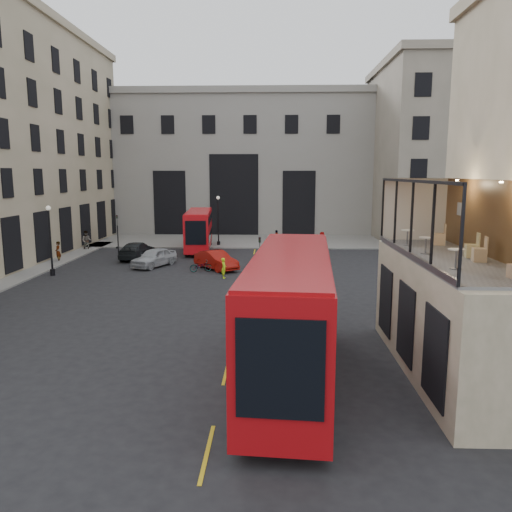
{
  "coord_description": "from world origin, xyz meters",
  "views": [
    {
      "loc": [
        -0.2,
        -18.79,
        7.75
      ],
      "look_at": [
        -1.16,
        9.61,
        3.0
      ],
      "focal_mm": 35.0,
      "sensor_mm": 36.0,
      "label": 1
    }
  ],
  "objects_px": {
    "cyclist": "(224,268)",
    "cafe_table_far": "(408,235)",
    "cafe_chair_b": "(480,254)",
    "pedestrian_c": "(277,239)",
    "car_a": "(154,257)",
    "pedestrian_b": "(199,233)",
    "bus_far": "(199,228)",
    "car_b": "(216,260)",
    "car_c": "(137,250)",
    "pedestrian_d": "(322,241)",
    "traffic_light_near": "(260,259)",
    "traffic_light_far": "(117,229)",
    "cafe_chair_d": "(440,238)",
    "street_lamp_b": "(218,224)",
    "pedestrian_e": "(58,252)",
    "cafe_table_mid": "(426,243)",
    "street_lamp_a": "(51,244)",
    "cafe_chair_c": "(472,250)",
    "pedestrian_a": "(87,241)",
    "cafe_table_near": "(456,256)",
    "bicycle": "(201,266)",
    "bus_near": "(291,310)"
  },
  "relations": [
    {
      "from": "pedestrian_e",
      "to": "cafe_chair_b",
      "type": "relative_size",
      "value": 2.0
    },
    {
      "from": "cafe_chair_b",
      "to": "cafe_table_mid",
      "type": "bearing_deg",
      "value": 129.69
    },
    {
      "from": "cyclist",
      "to": "cafe_chair_c",
      "type": "height_order",
      "value": "cafe_chair_c"
    },
    {
      "from": "car_c",
      "to": "cafe_table_near",
      "type": "xyz_separation_m",
      "value": [
        18.44,
        -28.01,
        4.28
      ]
    },
    {
      "from": "cafe_table_mid",
      "to": "cafe_chair_c",
      "type": "height_order",
      "value": "cafe_chair_c"
    },
    {
      "from": "traffic_light_near",
      "to": "pedestrian_b",
      "type": "bearing_deg",
      "value": 106.39
    },
    {
      "from": "cyclist",
      "to": "cafe_table_far",
      "type": "height_order",
      "value": "cafe_table_far"
    },
    {
      "from": "street_lamp_a",
      "to": "cafe_chair_d",
      "type": "relative_size",
      "value": 5.64
    },
    {
      "from": "car_c",
      "to": "bicycle",
      "type": "bearing_deg",
      "value": 143.42
    },
    {
      "from": "street_lamp_b",
      "to": "cafe_table_far",
      "type": "bearing_deg",
      "value": -69.16
    },
    {
      "from": "street_lamp_b",
      "to": "cafe_table_mid",
      "type": "bearing_deg",
      "value": -70.39
    },
    {
      "from": "pedestrian_c",
      "to": "cafe_chair_c",
      "type": "relative_size",
      "value": 2.01
    },
    {
      "from": "traffic_light_near",
      "to": "bus_near",
      "type": "distance_m",
      "value": 12.93
    },
    {
      "from": "bus_far",
      "to": "car_b",
      "type": "distance_m",
      "value": 10.48
    },
    {
      "from": "traffic_light_near",
      "to": "cafe_chair_b",
      "type": "height_order",
      "value": "cafe_chair_b"
    },
    {
      "from": "bus_far",
      "to": "pedestrian_e",
      "type": "xyz_separation_m",
      "value": [
        -11.38,
        -7.17,
        -1.34
      ]
    },
    {
      "from": "pedestrian_e",
      "to": "cafe_table_near",
      "type": "relative_size",
      "value": 2.72
    },
    {
      "from": "pedestrian_d",
      "to": "car_b",
      "type": "bearing_deg",
      "value": 131.97
    },
    {
      "from": "pedestrian_a",
      "to": "pedestrian_b",
      "type": "xyz_separation_m",
      "value": [
        10.31,
        7.65,
        -0.05
      ]
    },
    {
      "from": "car_c",
      "to": "pedestrian_a",
      "type": "distance_m",
      "value": 8.05
    },
    {
      "from": "pedestrian_c",
      "to": "pedestrian_d",
      "type": "relative_size",
      "value": 1.01
    },
    {
      "from": "traffic_light_near",
      "to": "street_lamp_a",
      "type": "distance_m",
      "value": 17.09
    },
    {
      "from": "car_b",
      "to": "cafe_chair_b",
      "type": "height_order",
      "value": "cafe_chair_b"
    },
    {
      "from": "cafe_chair_d",
      "to": "cafe_table_near",
      "type": "bearing_deg",
      "value": -103.06
    },
    {
      "from": "traffic_light_near",
      "to": "traffic_light_far",
      "type": "height_order",
      "value": "same"
    },
    {
      "from": "cafe_table_mid",
      "to": "pedestrian_b",
      "type": "bearing_deg",
      "value": 111.24
    },
    {
      "from": "pedestrian_d",
      "to": "cafe_chair_d",
      "type": "distance_m",
      "value": 28.57
    },
    {
      "from": "bicycle",
      "to": "pedestrian_d",
      "type": "distance_m",
      "value": 15.83
    },
    {
      "from": "car_c",
      "to": "pedestrian_c",
      "type": "relative_size",
      "value": 2.82
    },
    {
      "from": "cyclist",
      "to": "cafe_chair_d",
      "type": "height_order",
      "value": "cafe_chair_d"
    },
    {
      "from": "cafe_chair_b",
      "to": "pedestrian_c",
      "type": "bearing_deg",
      "value": 101.78
    },
    {
      "from": "bus_far",
      "to": "cafe_chair_b",
      "type": "xyz_separation_m",
      "value": [
        14.86,
        -31.76,
        2.62
      ]
    },
    {
      "from": "car_a",
      "to": "car_c",
      "type": "xyz_separation_m",
      "value": [
        -2.46,
        3.78,
        -0.01
      ]
    },
    {
      "from": "car_a",
      "to": "pedestrian_b",
      "type": "relative_size",
      "value": 2.43
    },
    {
      "from": "cafe_table_mid",
      "to": "bus_near",
      "type": "bearing_deg",
      "value": -162.79
    },
    {
      "from": "traffic_light_far",
      "to": "car_b",
      "type": "distance_m",
      "value": 12.56
    },
    {
      "from": "pedestrian_d",
      "to": "cafe_chair_b",
      "type": "relative_size",
      "value": 2.02
    },
    {
      "from": "street_lamp_a",
      "to": "cafe_table_far",
      "type": "bearing_deg",
      "value": -33.11
    },
    {
      "from": "bus_near",
      "to": "cafe_chair_d",
      "type": "height_order",
      "value": "cafe_chair_d"
    },
    {
      "from": "car_a",
      "to": "cafe_table_near",
      "type": "bearing_deg",
      "value": -31.62
    },
    {
      "from": "traffic_light_near",
      "to": "pedestrian_e",
      "type": "height_order",
      "value": "traffic_light_near"
    },
    {
      "from": "street_lamp_a",
      "to": "cafe_chair_c",
      "type": "xyz_separation_m",
      "value": [
        24.32,
        -17.99,
        2.49
      ]
    },
    {
      "from": "traffic_light_far",
      "to": "bicycle",
      "type": "distance_m",
      "value": 12.4
    },
    {
      "from": "traffic_light_near",
      "to": "cafe_table_near",
      "type": "height_order",
      "value": "cafe_table_near"
    },
    {
      "from": "pedestrian_c",
      "to": "cafe_table_near",
      "type": "relative_size",
      "value": 2.78
    },
    {
      "from": "pedestrian_d",
      "to": "pedestrian_e",
      "type": "distance_m",
      "value": 25.05
    },
    {
      "from": "cafe_table_mid",
      "to": "cafe_chair_d",
      "type": "xyz_separation_m",
      "value": [
        1.37,
        2.52,
        -0.15
      ]
    },
    {
      "from": "street_lamp_a",
      "to": "bus_far",
      "type": "bearing_deg",
      "value": 53.92
    },
    {
      "from": "car_c",
      "to": "pedestrian_d",
      "type": "xyz_separation_m",
      "value": [
        17.35,
        5.82,
        0.16
      ]
    },
    {
      "from": "bus_far",
      "to": "pedestrian_b",
      "type": "relative_size",
      "value": 5.46
    }
  ]
}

